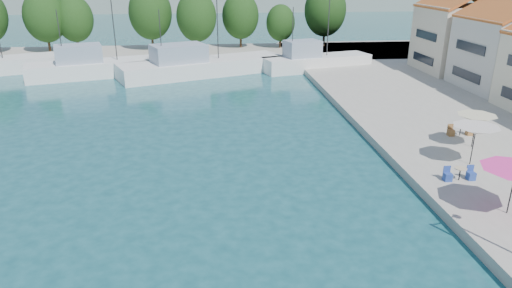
{
  "coord_description": "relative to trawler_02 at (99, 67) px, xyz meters",
  "views": [
    {
      "loc": [
        -5.45,
        -0.59,
        11.82
      ],
      "look_at": [
        -2.74,
        26.0,
        1.64
      ],
      "focal_mm": 32.0,
      "sensor_mm": 36.0,
      "label": 1
    }
  ],
  "objects": [
    {
      "name": "trawler_04",
      "position": [
        26.24,
        0.69,
        0.0
      ],
      "size": [
        14.38,
        7.15,
        10.2
      ],
      "rotation": [
        0.0,
        0.0,
        0.27
      ],
      "color": "white",
      "rests_on": "ground"
    },
    {
      "name": "building_06",
      "position": [
        42.57,
        -4.04,
        4.43
      ],
      "size": [
        9.0,
        8.8,
        10.2
      ],
      "color": "beige",
      "rests_on": "quay_right"
    },
    {
      "name": "tree_04",
      "position": [
        4.63,
        15.55,
        4.93
      ],
      "size": [
        6.32,
        6.32,
        9.35
      ],
      "color": "#3F2B19",
      "rests_on": "quay_far"
    },
    {
      "name": "cafe_table_03",
      "position": [
        31.04,
        -26.08,
        -0.18
      ],
      "size": [
        1.82,
        0.7,
        0.76
      ],
      "color": "black",
      "rests_on": "quay_right"
    },
    {
      "name": "trawler_02",
      "position": [
        0.0,
        0.0,
        0.0
      ],
      "size": [
        17.59,
        9.1,
        10.2
      ],
      "rotation": [
        0.0,
        0.0,
        0.29
      ],
      "color": "white",
      "rests_on": "ground"
    },
    {
      "name": "tree_02",
      "position": [
        -10.22,
        14.76,
        4.6
      ],
      "size": [
        5.93,
        5.93,
        8.78
      ],
      "color": "#3F2B19",
      "rests_on": "quay_far"
    },
    {
      "name": "quay_far",
      "position": [
        10.57,
        11.96,
        -0.77
      ],
      "size": [
        90.0,
        16.0,
        0.6
      ],
      "primitive_type": "cube",
      "color": "#A09E90",
      "rests_on": "ground"
    },
    {
      "name": "tree_05",
      "position": [
        11.44,
        13.44,
        4.5
      ],
      "size": [
        5.81,
        5.81,
        8.6
      ],
      "color": "#3F2B19",
      "rests_on": "quay_far"
    },
    {
      "name": "umbrella_cream",
      "position": [
        30.68,
        -28.33,
        1.54
      ],
      "size": [
        2.57,
        2.57,
        2.26
      ],
      "color": "black",
      "rests_on": "quay_right"
    },
    {
      "name": "tree_08",
      "position": [
        31.24,
        16.24,
        5.02
      ],
      "size": [
        6.43,
        6.43,
        9.51
      ],
      "color": "#3F2B19",
      "rests_on": "quay_far"
    },
    {
      "name": "tree_06",
      "position": [
        18.05,
        16.09,
        4.31
      ],
      "size": [
        5.6,
        5.6,
        8.29
      ],
      "color": "#3F2B19",
      "rests_on": "quay_far"
    },
    {
      "name": "building_05",
      "position": [
        42.57,
        -13.04,
        4.19
      ],
      "size": [
        8.4,
        8.8,
        9.7
      ],
      "color": "beige",
      "rests_on": "quay_right"
    },
    {
      "name": "umbrella_white",
      "position": [
        28.95,
        -31.15,
        1.76
      ],
      "size": [
        2.76,
        2.76,
        2.48
      ],
      "color": "black",
      "rests_on": "quay_right"
    },
    {
      "name": "trawler_03",
      "position": [
        11.86,
        -0.6,
        -0.0
      ],
      "size": [
        20.57,
        12.35,
        10.2
      ],
      "rotation": [
        0.0,
        0.0,
        0.38
      ],
      "color": "white",
      "rests_on": "ground"
    },
    {
      "name": "cafe_table_02",
      "position": [
        27.07,
        -33.3,
        -0.18
      ],
      "size": [
        1.82,
        0.7,
        0.76
      ],
      "color": "black",
      "rests_on": "quay_right"
    },
    {
      "name": "tree_07",
      "position": [
        24.12,
        15.26,
        3.28
      ],
      "size": [
        4.4,
        4.4,
        6.51
      ],
      "color": "#3F2B19",
      "rests_on": "quay_far"
    },
    {
      "name": "tree_03",
      "position": [
        -6.42,
        15.75,
        4.13
      ],
      "size": [
        5.38,
        5.38,
        7.97
      ],
      "color": "#3F2B19",
      "rests_on": "quay_far"
    }
  ]
}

